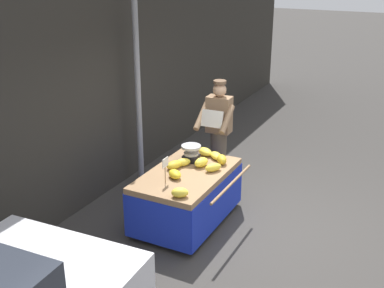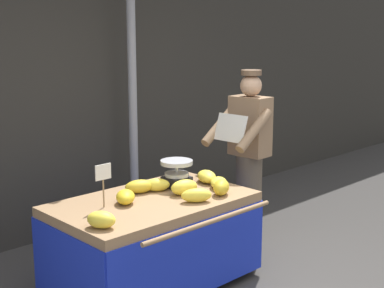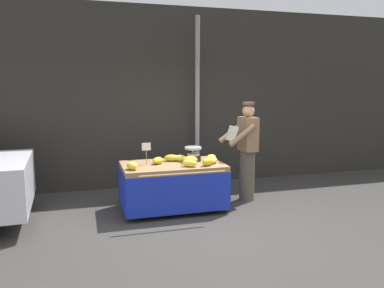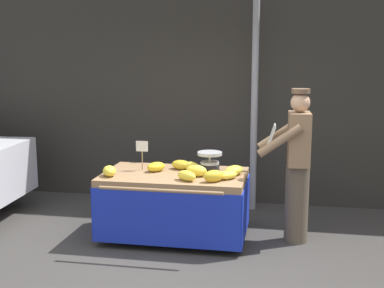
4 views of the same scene
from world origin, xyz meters
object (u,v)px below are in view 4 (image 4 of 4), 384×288
object	(u,v)px
banana_bunch_4	(234,170)
banana_bunch_7	(109,171)
banana_bunch_6	(192,166)
banana_cart	(175,192)
banana_bunch_2	(227,175)
banana_bunch_8	(196,171)
vendor_person	(297,165)
weighing_scale	(210,162)
banana_bunch_3	(181,165)
banana_bunch_5	(187,176)
price_sign	(142,149)
banana_bunch_1	(214,176)
street_pole	(255,87)
banana_bunch_0	(156,167)

from	to	relation	value
banana_bunch_4	banana_bunch_7	bearing A→B (deg)	-167.18
banana_bunch_4	banana_bunch_6	size ratio (longest dim) A/B	1.15
banana_cart	banana_bunch_6	world-z (taller)	banana_bunch_6
banana_bunch_2	banana_bunch_6	xyz separation A→B (m)	(-0.44, 0.30, 0.01)
banana_bunch_8	vendor_person	world-z (taller)	vendor_person
weighing_scale	banana_bunch_3	distance (m)	0.36
banana_bunch_5	vendor_person	xyz separation A→B (m)	(1.15, 0.44, 0.06)
weighing_scale	banana_bunch_2	xyz separation A→B (m)	(0.23, -0.28, -0.07)
price_sign	banana_bunch_2	distance (m)	1.07
price_sign	banana_bunch_4	xyz separation A→B (m)	(1.07, -0.05, -0.19)
price_sign	banana_bunch_7	world-z (taller)	price_sign
banana_bunch_1	banana_bunch_4	world-z (taller)	banana_bunch_1
banana_bunch_7	vendor_person	bearing A→B (deg)	11.12
banana_bunch_1	banana_bunch_5	distance (m)	0.29
banana_bunch_8	banana_bunch_5	bearing A→B (deg)	-107.62
street_pole	banana_bunch_6	distance (m)	1.53
banana_bunch_4	vendor_person	size ratio (longest dim) A/B	0.15
banana_bunch_5	weighing_scale	bearing A→B (deg)	67.08
banana_bunch_0	banana_bunch_3	bearing A→B (deg)	30.19
banana_bunch_5	banana_bunch_6	distance (m)	0.45
street_pole	banana_bunch_2	world-z (taller)	street_pole
price_sign	banana_bunch_5	xyz separation A→B (m)	(0.60, -0.40, -0.19)
price_sign	banana_bunch_1	bearing A→B (deg)	-24.15
banana_cart	banana_bunch_3	xyz separation A→B (m)	(0.04, 0.21, 0.27)
banana_bunch_0	banana_bunch_4	bearing A→B (deg)	-0.76
banana_cart	banana_bunch_3	world-z (taller)	banana_bunch_3
street_pole	weighing_scale	xyz separation A→B (m)	(-0.42, -1.14, -0.77)
banana_bunch_2	banana_bunch_8	xyz separation A→B (m)	(-0.35, 0.07, 0.02)
banana_bunch_7	banana_cart	bearing A→B (deg)	21.17
banana_bunch_3	banana_bunch_0	bearing A→B (deg)	-149.81
street_pole	banana_bunch_2	bearing A→B (deg)	-97.46
banana_cart	banana_bunch_7	world-z (taller)	banana_bunch_7
banana_bunch_2	vendor_person	distance (m)	0.79
banana_cart	banana_bunch_0	size ratio (longest dim) A/B	6.99
banana_bunch_0	banana_bunch_2	xyz separation A→B (m)	(0.84, -0.21, -0.01)
price_sign	banana_bunch_0	distance (m)	0.26
weighing_scale	banana_bunch_2	size ratio (longest dim) A/B	1.11
street_pole	vendor_person	world-z (taller)	street_pole
banana_bunch_7	banana_bunch_8	distance (m)	0.96
banana_bunch_1	weighing_scale	bearing A→B (deg)	103.79
banana_bunch_1	banana_bunch_2	world-z (taller)	banana_bunch_1
banana_bunch_1	price_sign	bearing A→B (deg)	155.85
banana_cart	vendor_person	distance (m)	1.39
street_pole	banana_bunch_8	distance (m)	1.67
weighing_scale	banana_bunch_2	bearing A→B (deg)	-50.55
street_pole	banana_bunch_1	bearing A→B (deg)	-101.28
price_sign	banana_bunch_2	world-z (taller)	price_sign
weighing_scale	vendor_person	xyz separation A→B (m)	(0.96, 0.01, 0.00)
banana_bunch_4	banana_bunch_0	bearing A→B (deg)	179.24
banana_bunch_3	banana_bunch_5	xyz separation A→B (m)	(0.16, -0.51, 0.00)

